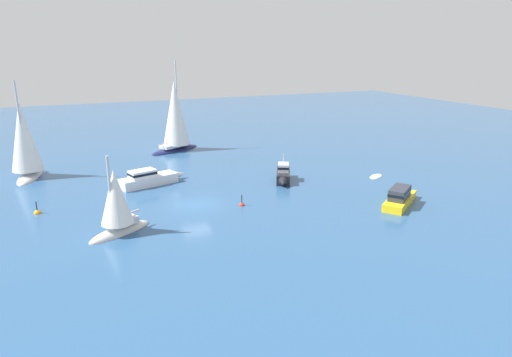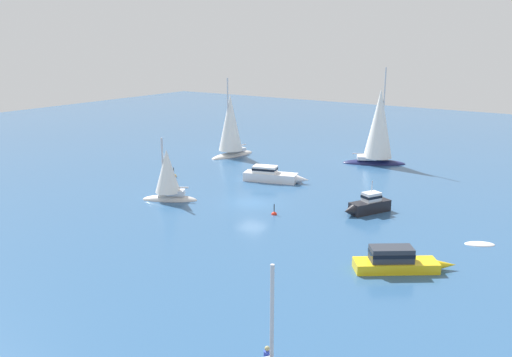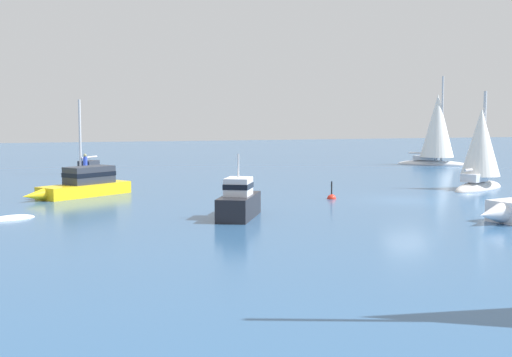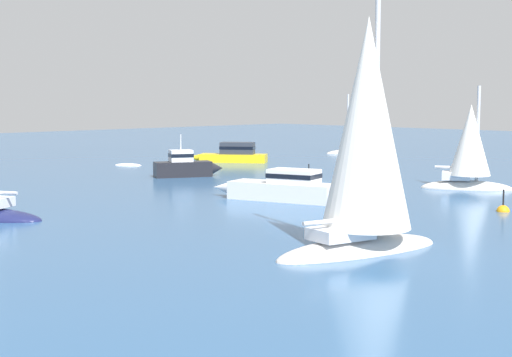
# 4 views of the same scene
# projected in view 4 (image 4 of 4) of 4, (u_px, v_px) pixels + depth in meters

# --- Properties ---
(ground_plane) EXTENTS (160.00, 160.00, 0.00)m
(ground_plane) POSITION_uv_depth(u_px,v_px,m) (333.00, 185.00, 47.53)
(ground_plane) COLOR #2D5684
(launch) EXTENTS (3.36, 7.24, 1.66)m
(launch) POSITION_uv_depth(u_px,v_px,m) (280.00, 187.00, 40.33)
(launch) COLOR white
(launch) RESTS_ON ground
(yacht) EXTENTS (5.08, 4.19, 6.10)m
(yacht) POSITION_uv_depth(u_px,v_px,m) (353.00, 152.00, 74.17)
(yacht) COLOR silver
(yacht) RESTS_ON ground
(skiff) EXTENTS (2.01, 2.46, 0.34)m
(skiff) POSITION_uv_depth(u_px,v_px,m) (128.00, 165.00, 61.10)
(skiff) COLOR white
(skiff) RESTS_ON ground
(ketch) EXTENTS (7.18, 3.70, 10.78)m
(ketch) POSITION_uv_depth(u_px,v_px,m) (366.00, 146.00, 26.57)
(ketch) COLOR silver
(ketch) RESTS_ON ground
(yacht_2) EXTENTS (3.96, 5.35, 6.56)m
(yacht_2) POSITION_uv_depth(u_px,v_px,m) (469.00, 153.00, 45.07)
(yacht_2) COLOR silver
(yacht_2) RESTS_ON ground
(cabin_cruiser) EXTENTS (4.77, 3.18, 2.89)m
(cabin_cruiser) POSITION_uv_depth(u_px,v_px,m) (187.00, 166.00, 52.39)
(cabin_cruiser) COLOR black
(cabin_cruiser) RESTS_ON ground
(motor_cruiser) EXTENTS (4.97, 6.22, 1.66)m
(motor_cruiser) POSITION_uv_depth(u_px,v_px,m) (233.00, 154.00, 64.12)
(motor_cruiser) COLOR yellow
(motor_cruiser) RESTS_ON ground
(channel_buoy) EXTENTS (0.61, 0.61, 1.36)m
(channel_buoy) POSITION_uv_depth(u_px,v_px,m) (503.00, 211.00, 36.35)
(channel_buoy) COLOR orange
(channel_buoy) RESTS_ON ground
(mooring_buoy) EXTENTS (0.50, 0.50, 1.21)m
(mooring_buoy) POSITION_uv_depth(u_px,v_px,m) (309.00, 178.00, 51.39)
(mooring_buoy) COLOR red
(mooring_buoy) RESTS_ON ground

